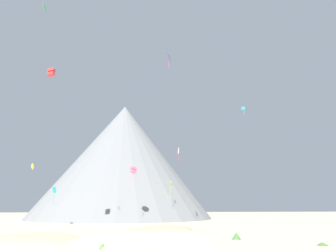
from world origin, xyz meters
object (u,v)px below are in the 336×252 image
(rock_massif, at_px, (121,164))
(kite_gold_low, at_px, (32,167))
(kite_cyan_high, at_px, (243,108))
(kite_teal_low, at_px, (54,191))
(kite_green_high, at_px, (45,8))
(kite_lime_low, at_px, (171,183))
(kite_red_high, at_px, (51,72))
(bush_far_right, at_px, (122,236))
(kite_white_mid, at_px, (178,152))
(kite_rainbow_mid, at_px, (133,170))
(bush_near_left, at_px, (322,244))
(bush_ridge_crest, at_px, (236,236))
(bush_near_right, at_px, (179,238))
(bush_far_left, at_px, (102,246))
(kite_violet_high, at_px, (169,57))

(rock_massif, relative_size, kite_gold_low, 67.55)
(kite_cyan_high, height_order, kite_teal_low, kite_cyan_high)
(kite_green_high, relative_size, kite_teal_low, 0.35)
(kite_lime_low, distance_m, kite_red_high, 48.32)
(bush_far_right, height_order, kite_white_mid, kite_white_mid)
(bush_far_right, xyz_separation_m, kite_rainbow_mid, (1.47, 31.16, 13.87))
(bush_far_right, relative_size, kite_teal_low, 0.26)
(rock_massif, bearing_deg, kite_red_high, -101.54)
(bush_near_left, xyz_separation_m, kite_red_high, (-41.72, 22.82, 31.86))
(kite_white_mid, xyz_separation_m, kite_cyan_high, (22.58, 14.99, 16.68))
(rock_massif, bearing_deg, kite_teal_low, -109.43)
(kite_green_high, relative_size, kite_rainbow_mid, 0.32)
(kite_red_high, bearing_deg, kite_cyan_high, -58.23)
(kite_rainbow_mid, distance_m, kite_lime_low, 16.52)
(bush_ridge_crest, bearing_deg, rock_massif, 104.74)
(bush_near_right, distance_m, kite_cyan_high, 57.67)
(bush_far_right, relative_size, kite_cyan_high, 0.43)
(bush_ridge_crest, bearing_deg, kite_white_mid, 101.91)
(bush_far_left, relative_size, kite_rainbow_mid, 0.23)
(rock_massif, relative_size, kite_red_high, 57.47)
(kite_white_mid, bearing_deg, bush_far_left, 19.27)
(kite_gold_low, xyz_separation_m, kite_teal_low, (1.33, 15.15, -4.43))
(kite_rainbow_mid, xyz_separation_m, kite_teal_low, (-20.00, -0.29, -5.80))
(kite_white_mid, xyz_separation_m, kite_lime_low, (1.13, 23.76, -5.63))
(bush_far_left, relative_size, kite_lime_low, 0.19)
(kite_white_mid, bearing_deg, kite_violet_high, 16.30)
(kite_violet_high, bearing_deg, bush_near_right, -169.59)
(bush_ridge_crest, xyz_separation_m, kite_lime_low, (-3.82, 47.24, 10.93))
(kite_lime_low, relative_size, kite_gold_low, 3.91)
(kite_violet_high, relative_size, kite_gold_low, 2.99)
(bush_far_right, xyz_separation_m, bush_near_right, (8.18, -5.02, 0.03))
(bush_near_right, relative_size, rock_massif, 0.02)
(kite_white_mid, bearing_deg, bush_far_right, 10.90)
(bush_near_right, distance_m, kite_gold_low, 37.05)
(bush_ridge_crest, bearing_deg, kite_red_high, 155.80)
(rock_massif, height_order, kite_green_high, rock_massif)
(bush_far_right, distance_m, kite_cyan_high, 58.81)
(bush_ridge_crest, bearing_deg, kite_teal_low, 134.94)
(kite_teal_low, bearing_deg, kite_cyan_high, 67.82)
(bush_far_left, height_order, kite_violet_high, kite_violet_high)
(kite_violet_high, distance_m, kite_cyan_high, 32.99)
(rock_massif, height_order, kite_gold_low, rock_massif)
(kite_white_mid, height_order, kite_gold_low, kite_white_mid)
(rock_massif, bearing_deg, kite_rainbow_mid, -83.11)
(bush_far_right, distance_m, bush_near_right, 9.60)
(bush_near_left, bearing_deg, kite_teal_low, 135.33)
(bush_far_left, xyz_separation_m, kite_gold_low, (-17.94, 28.16, 12.43))
(rock_massif, height_order, kite_teal_low, rock_massif)
(kite_teal_low, bearing_deg, bush_near_right, 11.22)
(bush_near_left, relative_size, kite_gold_low, 1.00)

